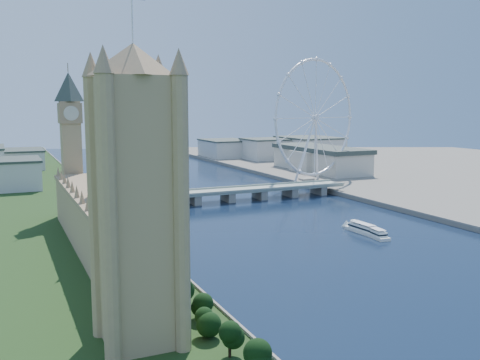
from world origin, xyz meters
TOP-DOWN VIEW (x-y plane):
  - tree_row at (-113.00, 58.00)m, footprint 7.58×183.58m
  - victoria_tower at (-135.00, 55.00)m, footprint 28.16×28.16m
  - parliament_range at (-128.00, 170.00)m, footprint 24.00×200.00m
  - big_ben at (-128.00, 278.00)m, footprint 20.02×20.02m
  - westminster_bridge at (0.00, 300.00)m, footprint 220.00×22.00m
  - london_eye at (119.98, 355.08)m, footprint 113.60×39.12m
  - county_hall at (175.00, 430.00)m, footprint 54.00×144.00m
  - city_skyline at (39.22, 560.08)m, footprint 505.00×280.00m
  - tour_boat_near at (33.61, 159.97)m, footprint 8.75×30.88m
  - tour_boat_far at (33.69, 148.30)m, footprint 10.31×29.05m

SIDE VIEW (x-z plane):
  - county_hall at x=175.00m, z-range -17.50..17.50m
  - tour_boat_near at x=33.61m, z-range -3.39..3.39m
  - tour_boat_far at x=33.69m, z-range -3.13..3.13m
  - westminster_bridge at x=0.00m, z-range 1.88..11.38m
  - tree_row at x=-113.00m, z-range -0.79..17.51m
  - city_skyline at x=39.22m, z-range 0.96..32.96m
  - parliament_range at x=-128.00m, z-range -16.52..53.48m
  - victoria_tower at x=-135.00m, z-range -1.51..110.49m
  - big_ben at x=-128.00m, z-range 11.57..121.57m
  - london_eye at x=119.98m, z-range 5.37..129.67m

